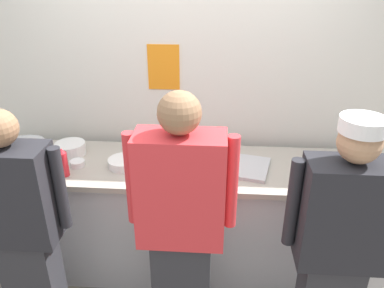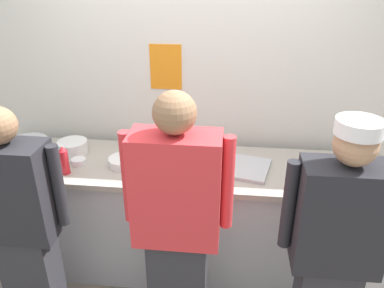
% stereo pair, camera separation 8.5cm
% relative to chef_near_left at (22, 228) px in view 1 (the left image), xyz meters
% --- Properties ---
extents(wall_back, '(4.73, 0.11, 2.96)m').
position_rel_chef_near_left_xyz_m(wall_back, '(0.91, 1.18, 0.64)').
color(wall_back, silver).
rests_on(wall_back, ground).
extents(prep_counter, '(3.01, 0.72, 0.94)m').
position_rel_chef_near_left_xyz_m(prep_counter, '(0.91, 0.69, -0.38)').
color(prep_counter, '#B2B2B7').
rests_on(prep_counter, ground).
extents(chef_near_left, '(0.59, 0.24, 1.60)m').
position_rel_chef_near_left_xyz_m(chef_near_left, '(0.00, 0.00, 0.00)').
color(chef_near_left, '#2D2D33').
rests_on(chef_near_left, ground).
extents(chef_center, '(0.63, 0.24, 1.73)m').
position_rel_chef_near_left_xyz_m(chef_center, '(0.96, -0.00, 0.07)').
color(chef_center, '#2D2D33').
rests_on(chef_center, ground).
extents(chef_far_right, '(0.60, 0.24, 1.64)m').
position_rel_chef_near_left_xyz_m(chef_far_right, '(1.83, -0.06, 0.03)').
color(chef_far_right, '#2D2D33').
rests_on(chef_far_right, ground).
extents(plate_stack_front, '(0.22, 0.22, 0.06)m').
position_rel_chef_near_left_xyz_m(plate_stack_front, '(0.47, 0.64, 0.12)').
color(plate_stack_front, white).
rests_on(plate_stack_front, prep_counter).
extents(plate_stack_rear, '(0.23, 0.23, 0.10)m').
position_rel_chef_near_left_xyz_m(plate_stack_rear, '(0.02, 0.80, 0.14)').
color(plate_stack_rear, white).
rests_on(plate_stack_rear, prep_counter).
extents(mixing_bowl_steel, '(0.31, 0.31, 0.13)m').
position_rel_chef_near_left_xyz_m(mixing_bowl_steel, '(-0.29, 0.70, 0.16)').
color(mixing_bowl_steel, '#B7BABF').
rests_on(mixing_bowl_steel, prep_counter).
extents(sheet_tray, '(0.57, 0.45, 0.02)m').
position_rel_chef_near_left_xyz_m(sheet_tray, '(1.27, 0.69, 0.10)').
color(sheet_tray, '#B7BABF').
rests_on(sheet_tray, prep_counter).
extents(squeeze_bottle_primary, '(0.06, 0.06, 0.20)m').
position_rel_chef_near_left_xyz_m(squeeze_bottle_primary, '(0.66, 0.64, 0.19)').
color(squeeze_bottle_primary, red).
rests_on(squeeze_bottle_primary, prep_counter).
extents(squeeze_bottle_secondary, '(0.06, 0.06, 0.21)m').
position_rel_chef_near_left_xyz_m(squeeze_bottle_secondary, '(0.10, 0.48, 0.19)').
color(squeeze_bottle_secondary, red).
rests_on(squeeze_bottle_secondary, prep_counter).
extents(ramekin_yellow_sauce, '(0.10, 0.10, 0.05)m').
position_rel_chef_near_left_xyz_m(ramekin_yellow_sauce, '(0.83, 0.78, 0.12)').
color(ramekin_yellow_sauce, white).
rests_on(ramekin_yellow_sauce, prep_counter).
extents(ramekin_green_sauce, '(0.11, 0.11, 0.04)m').
position_rel_chef_near_left_xyz_m(ramekin_green_sauce, '(1.77, 0.49, 0.11)').
color(ramekin_green_sauce, white).
rests_on(ramekin_green_sauce, prep_counter).
extents(ramekin_red_sauce, '(0.11, 0.11, 0.04)m').
position_rel_chef_near_left_xyz_m(ramekin_red_sauce, '(0.14, 0.62, 0.11)').
color(ramekin_red_sauce, white).
rests_on(ramekin_red_sauce, prep_counter).
extents(ramekin_orange_sauce, '(0.09, 0.09, 0.05)m').
position_rel_chef_near_left_xyz_m(ramekin_orange_sauce, '(2.14, 0.74, 0.12)').
color(ramekin_orange_sauce, white).
rests_on(ramekin_orange_sauce, prep_counter).
extents(deli_cup, '(0.09, 0.09, 0.09)m').
position_rel_chef_near_left_xyz_m(deli_cup, '(0.95, 0.61, 0.14)').
color(deli_cup, white).
rests_on(deli_cup, prep_counter).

